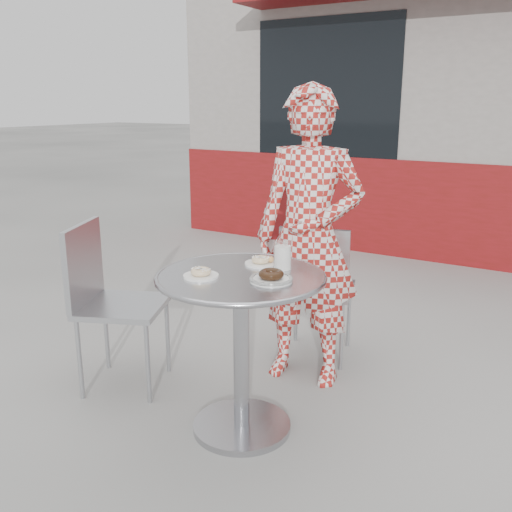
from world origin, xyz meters
The scene contains 10 objects.
ground centered at (0.00, 0.00, 0.00)m, with size 60.00×60.00×0.00m, color #A8A5A0.
storefront centered at (0.00, 5.56, 1.49)m, with size 6.02×4.55×3.00m.
bistro_table centered at (0.01, 0.04, 0.61)m, with size 0.79×0.79×0.80m.
chair_far centered at (-0.04, 1.00, 0.27)m, with size 0.51×0.51×0.87m.
chair_left centered at (-0.81, 0.08, 0.29)m, with size 0.59×0.59×0.93m.
seated_person centered at (0.03, 0.71, 0.84)m, with size 0.61×0.40×1.67m, color maroon.
plate_far centered at (0.01, 0.22, 0.82)m, with size 0.15×0.15×0.04m.
plate_near centered at (-0.12, -0.09, 0.82)m, with size 0.16×0.16×0.04m.
plate_checker centered at (0.18, 0.02, 0.82)m, with size 0.19×0.19×0.05m.
milk_cup centered at (0.13, 0.21, 0.86)m, with size 0.09×0.09×0.14m.
Camera 1 is at (1.36, -2.07, 1.57)m, focal length 40.00 mm.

